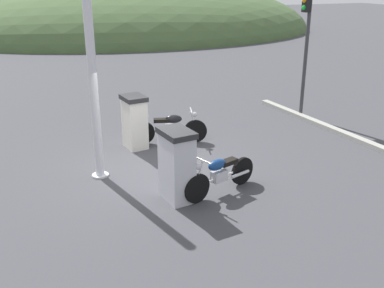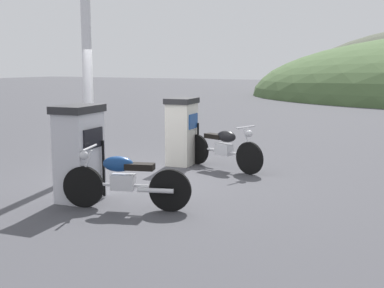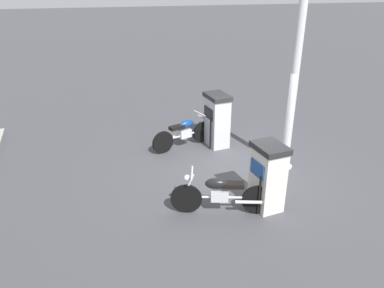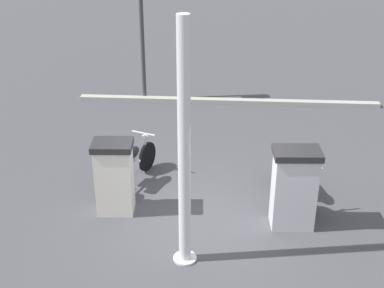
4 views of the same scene
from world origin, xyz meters
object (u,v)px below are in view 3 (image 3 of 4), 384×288
at_px(motorcycle_near_pump, 184,132).
at_px(canopy_support_pole, 293,94).
at_px(fuel_pump_far, 267,176).
at_px(motorcycle_far_pump, 221,193).
at_px(fuel_pump_near, 217,120).

xyz_separation_m(motorcycle_near_pump, canopy_support_pole, (-2.26, 1.90, 1.53)).
bearing_deg(fuel_pump_far, motorcycle_far_pump, -1.72).
bearing_deg(fuel_pump_near, motorcycle_far_pump, 72.93).
height_order(fuel_pump_near, motorcycle_near_pump, fuel_pump_near).
relative_size(motorcycle_far_pump, canopy_support_pole, 0.50).
height_order(fuel_pump_far, motorcycle_far_pump, fuel_pump_far).
xyz_separation_m(fuel_pump_near, motorcycle_far_pump, (1.02, 3.33, -0.32)).
height_order(fuel_pump_near, motorcycle_far_pump, fuel_pump_near).
bearing_deg(motorcycle_near_pump, canopy_support_pole, 139.94).
bearing_deg(fuel_pump_near, motorcycle_near_pump, -5.73).
xyz_separation_m(fuel_pump_near, canopy_support_pole, (-1.30, 1.80, 1.20)).
bearing_deg(canopy_support_pole, fuel_pump_far, 50.17).
bearing_deg(motorcycle_far_pump, fuel_pump_far, 178.28).
distance_m(fuel_pump_far, motorcycle_near_pump, 3.60).
bearing_deg(motorcycle_near_pump, fuel_pump_near, 174.27).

